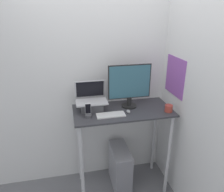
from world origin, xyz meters
name	(u,v)px	position (x,y,z in m)	size (l,w,h in m)	color
wall_back	(116,83)	(0.00, 0.63, 1.30)	(6.00, 0.05, 2.60)	silver
wall_side_right	(189,97)	(0.65, 0.00, 1.30)	(0.06, 6.00, 2.60)	silver
desk	(123,126)	(0.00, 0.27, 0.88)	(1.12, 0.54, 1.09)	#333338
laptop	(91,103)	(-0.35, 0.34, 1.18)	(0.35, 0.25, 0.32)	#4C4C51
monitor	(130,86)	(0.09, 0.35, 1.34)	(0.50, 0.17, 0.50)	black
keyboard	(111,115)	(-0.16, 0.16, 1.10)	(0.31, 0.13, 0.02)	white
mouse	(128,111)	(0.04, 0.19, 1.11)	(0.04, 0.07, 0.03)	#99999E
cell_phone	(88,113)	(-0.40, 0.18, 1.13)	(0.07, 0.07, 0.16)	#4C4C51
computer_tower	(120,167)	(-0.02, 0.28, 0.28)	(0.21, 0.47, 0.55)	gray
mug	(169,108)	(0.49, 0.12, 1.13)	(0.09, 0.09, 0.08)	#9E382D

